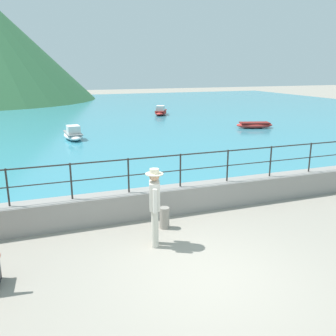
{
  "coord_description": "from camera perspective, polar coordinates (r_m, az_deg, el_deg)",
  "views": [
    {
      "loc": [
        -2.84,
        -5.55,
        3.8
      ],
      "look_at": [
        0.54,
        3.7,
        1.1
      ],
      "focal_mm": 39.48,
      "sensor_mm": 36.0,
      "label": 1
    }
  ],
  "objects": [
    {
      "name": "railing",
      "position": [
        9.53,
        -2.02,
        0.18
      ],
      "size": [
        18.44,
        0.04,
        0.9
      ],
      "color": "#282623",
      "rests_on": "promenade_wall"
    },
    {
      "name": "boat_0",
      "position": [
        20.51,
        -14.45,
        5.08
      ],
      "size": [
        1.03,
        2.35,
        0.76
      ],
      "color": "white",
      "rests_on": "lake_water"
    },
    {
      "name": "boat_1",
      "position": [
        30.21,
        -1.13,
        8.71
      ],
      "size": [
        1.83,
        2.46,
        0.76
      ],
      "color": "red",
      "rests_on": "lake_water"
    },
    {
      "name": "ground_plane",
      "position": [
        7.3,
        6.24,
        -16.12
      ],
      "size": [
        120.0,
        120.0,
        0.0
      ],
      "primitive_type": "plane",
      "color": "gray"
    },
    {
      "name": "lake_water",
      "position": [
        31.75,
        -14.94,
        7.98
      ],
      "size": [
        64.0,
        44.32,
        0.06
      ],
      "primitive_type": "cube",
      "color": "teal",
      "rests_on": "ground"
    },
    {
      "name": "boat_3",
      "position": [
        24.22,
        13.21,
        6.5
      ],
      "size": [
        2.46,
        1.52,
        0.36
      ],
      "color": "red",
      "rests_on": "lake_water"
    },
    {
      "name": "promenade_wall",
      "position": [
        9.83,
        -1.97,
        -5.23
      ],
      "size": [
        20.0,
        0.56,
        0.7
      ],
      "primitive_type": "cube",
      "color": "gray",
      "rests_on": "ground"
    },
    {
      "name": "bollard",
      "position": [
        9.04,
        -0.55,
        -7.69
      ],
      "size": [
        0.24,
        0.24,
        0.53
      ],
      "primitive_type": "cylinder",
      "color": "gray",
      "rests_on": "ground"
    },
    {
      "name": "person_walking",
      "position": [
        7.94,
        -2.08,
        -5.5
      ],
      "size": [
        0.38,
        0.55,
        1.75
      ],
      "color": "beige",
      "rests_on": "ground"
    }
  ]
}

